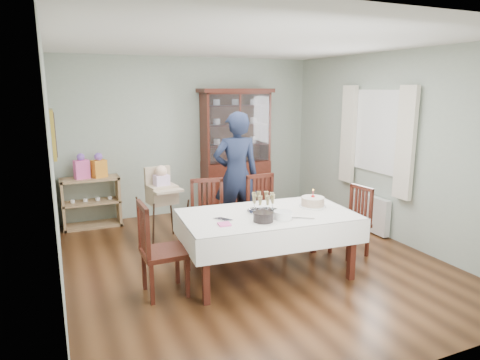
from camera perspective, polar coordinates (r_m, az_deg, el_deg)
floor at (r=5.64m, az=1.51°, el=-10.60°), size 5.00×5.00×0.00m
room_shell at (r=5.71m, az=-0.69°, el=7.35°), size 5.00×5.00×5.00m
dining_table at (r=5.10m, az=3.64°, el=-8.52°), size 2.07×1.29×0.76m
china_cabinet at (r=7.65m, az=-0.57°, el=4.20°), size 1.30×0.48×2.18m
sideboard at (r=7.22m, az=-19.20°, el=-2.82°), size 0.90×0.38×0.80m
picture_frame at (r=5.53m, az=-23.66°, el=5.61°), size 0.04×0.48×0.58m
window at (r=6.72m, az=17.93°, el=6.17°), size 0.04×1.02×1.22m
curtain_left at (r=6.24m, az=21.22°, el=4.60°), size 0.07×0.30×1.55m
curtain_right at (r=7.17m, az=14.24°, el=5.93°), size 0.07×0.30×1.55m
radiator at (r=6.92m, az=16.88°, el=-4.18°), size 0.10×0.80×0.55m
chair_far_left at (r=5.66m, az=-4.08°, el=-7.28°), size 0.53×0.53×1.01m
chair_far_right at (r=6.02m, az=3.53°, el=-6.13°), size 0.48×0.48×1.00m
chair_end_left at (r=4.75m, az=-10.23°, el=-11.37°), size 0.47×0.47×1.02m
chair_end_right at (r=5.91m, az=14.45°, el=-7.09°), size 0.46×0.46×0.92m
woman at (r=6.28m, az=-0.51°, el=0.65°), size 0.74×0.55×1.86m
high_chair at (r=6.18m, az=-10.27°, el=-4.40°), size 0.58×0.58×1.14m
champagne_tray at (r=5.01m, az=3.11°, el=-3.53°), size 0.38×0.38×0.23m
birthday_cake at (r=5.31m, az=9.67°, el=-2.92°), size 0.32×0.32×0.22m
plate_stack_dark at (r=4.67m, az=3.13°, el=-4.93°), size 0.26×0.26×0.10m
plate_stack_white at (r=4.78m, az=5.73°, el=-4.67°), size 0.26×0.26×0.09m
napkin_stack at (r=4.57m, az=-2.10°, el=-5.90°), size 0.14×0.14×0.02m
cutlery at (r=4.73m, az=-2.75°, el=-5.29°), size 0.20×0.22×0.01m
cake_knife at (r=4.83m, az=8.11°, el=-5.04°), size 0.27×0.19×0.01m
gift_bag_pink at (r=7.08m, az=-20.38°, el=1.58°), size 0.24×0.19×0.40m
gift_bag_orange at (r=7.10m, az=-18.28°, el=1.74°), size 0.25×0.22×0.39m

